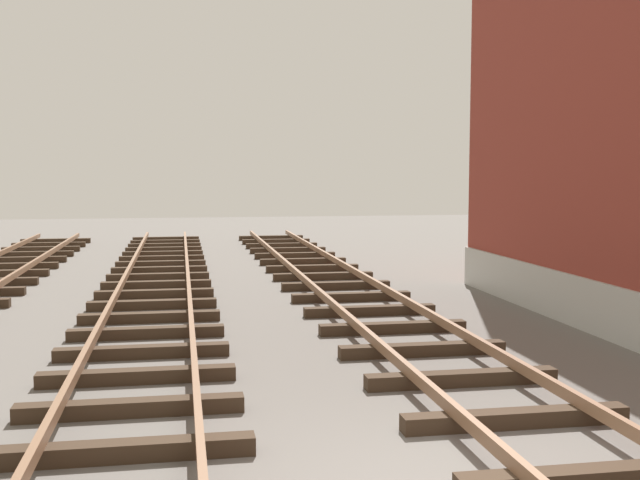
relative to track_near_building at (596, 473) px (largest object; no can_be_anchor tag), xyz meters
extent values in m
cube|color=#38281C|center=(0.00, 0.00, -0.04)|extent=(2.50, 0.24, 0.18)
cube|color=#38281C|center=(0.00, 1.63, -0.04)|extent=(2.50, 0.24, 0.18)
cube|color=#38281C|center=(0.00, 3.26, -0.04)|extent=(2.50, 0.24, 0.18)
cube|color=#38281C|center=(0.00, 4.89, -0.04)|extent=(2.50, 0.24, 0.18)
cube|color=#38281C|center=(0.00, 6.51, -0.04)|extent=(2.50, 0.24, 0.18)
cube|color=#38281C|center=(0.00, 8.14, -0.04)|extent=(2.50, 0.24, 0.18)
cube|color=#38281C|center=(0.00, 9.77, -0.04)|extent=(2.50, 0.24, 0.18)
cube|color=#38281C|center=(0.00, 11.40, -0.04)|extent=(2.50, 0.24, 0.18)
cube|color=#38281C|center=(0.00, 13.03, -0.04)|extent=(2.50, 0.24, 0.18)
cube|color=#38281C|center=(0.00, 14.66, -0.04)|extent=(2.50, 0.24, 0.18)
cube|color=#38281C|center=(0.00, 16.29, -0.04)|extent=(2.50, 0.24, 0.18)
cube|color=#38281C|center=(0.00, 17.91, -0.04)|extent=(2.50, 0.24, 0.18)
cube|color=#38281C|center=(0.00, 19.54, -0.04)|extent=(2.50, 0.24, 0.18)
cube|color=#38281C|center=(0.00, 21.17, -0.04)|extent=(2.50, 0.24, 0.18)
cube|color=#38281C|center=(0.00, 22.80, -0.04)|extent=(2.50, 0.24, 0.18)
cube|color=#38281C|center=(0.00, 24.43, -0.04)|extent=(2.50, 0.24, 0.18)
cube|color=brown|center=(-0.72, 0.00, 0.12)|extent=(0.08, 50.49, 0.14)
cube|color=#38281C|center=(-4.05, 1.36, -0.04)|extent=(2.50, 0.24, 0.18)
cube|color=#38281C|center=(-4.05, 2.73, -0.04)|extent=(2.50, 0.24, 0.18)
cube|color=#38281C|center=(-4.05, 4.09, -0.04)|extent=(2.50, 0.24, 0.18)
cube|color=#38281C|center=(-4.05, 5.46, -0.04)|extent=(2.50, 0.24, 0.18)
cube|color=#38281C|center=(-4.05, 6.82, -0.04)|extent=(2.50, 0.24, 0.18)
cube|color=#38281C|center=(-4.05, 8.19, -0.04)|extent=(2.50, 0.24, 0.18)
cube|color=#38281C|center=(-4.05, 9.55, -0.04)|extent=(2.50, 0.24, 0.18)
cube|color=#38281C|center=(-4.05, 10.92, -0.04)|extent=(2.50, 0.24, 0.18)
cube|color=#38281C|center=(-4.05, 12.28, -0.04)|extent=(2.50, 0.24, 0.18)
cube|color=#38281C|center=(-4.05, 13.65, -0.04)|extent=(2.50, 0.24, 0.18)
cube|color=#38281C|center=(-4.05, 15.01, -0.04)|extent=(2.50, 0.24, 0.18)
cube|color=#38281C|center=(-4.05, 16.37, -0.04)|extent=(2.50, 0.24, 0.18)
cube|color=#38281C|center=(-4.05, 17.74, -0.04)|extent=(2.50, 0.24, 0.18)
cube|color=#38281C|center=(-4.05, 19.10, -0.04)|extent=(2.50, 0.24, 0.18)
cube|color=#38281C|center=(-4.05, 20.47, -0.04)|extent=(2.50, 0.24, 0.18)
cube|color=#38281C|center=(-4.05, 21.83, -0.04)|extent=(2.50, 0.24, 0.18)
cube|color=#38281C|center=(-4.05, 23.20, -0.04)|extent=(2.50, 0.24, 0.18)
cube|color=#38281C|center=(-4.05, 24.56, -0.04)|extent=(2.50, 0.24, 0.18)
cube|color=#38281C|center=(-8.10, 16.57, -0.04)|extent=(2.50, 0.24, 0.18)
cube|color=#38281C|center=(-8.10, 18.14, -0.04)|extent=(2.50, 0.24, 0.18)
cube|color=#38281C|center=(-8.10, 19.72, -0.04)|extent=(2.50, 0.24, 0.18)
cube|color=#38281C|center=(-8.10, 21.30, -0.04)|extent=(2.50, 0.24, 0.18)
cube|color=#38281C|center=(-8.10, 22.88, -0.04)|extent=(2.50, 0.24, 0.18)
cube|color=#38281C|center=(-8.10, 24.45, -0.04)|extent=(2.50, 0.24, 0.18)
camera|label=1|loc=(-3.47, -5.98, 2.58)|focal=43.89mm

